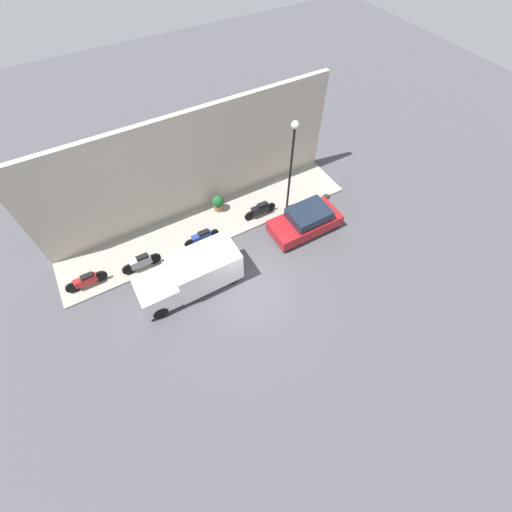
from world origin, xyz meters
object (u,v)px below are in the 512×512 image
motorcycle_red (86,281)px  delivery_van (191,275)px  scooter_silver (141,262)px  streetlamp (292,154)px  potted_plant (218,203)px  motorcycle_black (260,209)px  motorcycle_blue (202,237)px  parked_car (306,221)px

motorcycle_red → delivery_van: bearing=-118.8°
scooter_silver → motorcycle_red: (0.29, 2.62, -0.04)m
streetlamp → potted_plant: size_ratio=5.63×
delivery_van → streetlamp: bearing=-72.2°
streetlamp → potted_plant: 5.02m
motorcycle_red → potted_plant: bearing=-79.0°
scooter_silver → motorcycle_black: bearing=-88.1°
streetlamp → motorcycle_blue: bearing=89.5°
delivery_van → motorcycle_red: (2.42, 4.41, -0.42)m
scooter_silver → parked_car: bearing=-101.8°
scooter_silver → streetlamp: 9.13m
delivery_van → motorcycle_black: (2.36, -5.11, -0.41)m
motorcycle_blue → potted_plant: (1.70, -1.79, 0.12)m
potted_plant → parked_car: bearing=-135.8°
delivery_van → potted_plant: 5.12m
motorcycle_red → potted_plant: 7.83m
delivery_van → potted_plant: (3.92, -3.28, -0.34)m
motorcycle_red → motorcycle_blue: bearing=-92.0°
streetlamp → potted_plant: bearing=63.3°
motorcycle_blue → scooter_silver: bearing=91.5°
delivery_van → motorcycle_blue: bearing=-33.9°
delivery_van → scooter_silver: bearing=40.0°
scooter_silver → streetlamp: bearing=-89.8°
parked_car → streetlamp: bearing=-0.2°
scooter_silver → potted_plant: (1.79, -5.06, 0.04)m
parked_car → streetlamp: (1.82, -0.01, 3.12)m
motorcycle_blue → delivery_van: bearing=146.1°
motorcycle_black → potted_plant: size_ratio=2.01×
delivery_van → motorcycle_blue: size_ratio=2.50×
motorcycle_red → streetlamp: bearing=-91.3°
motorcycle_red → scooter_silver: bearing=-96.4°
motorcycle_blue → parked_car: bearing=-109.6°
parked_car → motorcycle_red: parked_car is taller
parked_car → scooter_silver: size_ratio=1.95×
delivery_van → motorcycle_blue: delivery_van is taller
scooter_silver → motorcycle_red: size_ratio=1.01×
scooter_silver → delivery_van: bearing=-140.0°
scooter_silver → potted_plant: bearing=-70.5°
parked_car → motorcycle_red: bearing=79.5°
streetlamp → motorcycle_black: bearing=83.4°
parked_car → potted_plant: 4.99m
scooter_silver → streetlamp: (0.04, -8.55, 3.20)m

